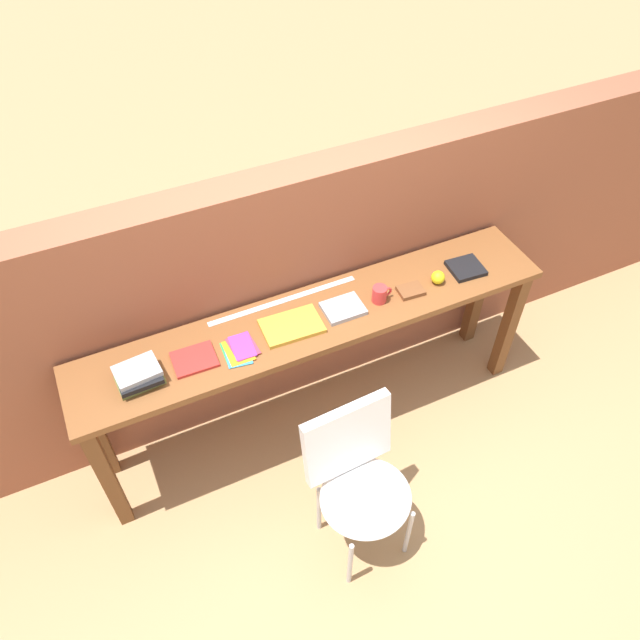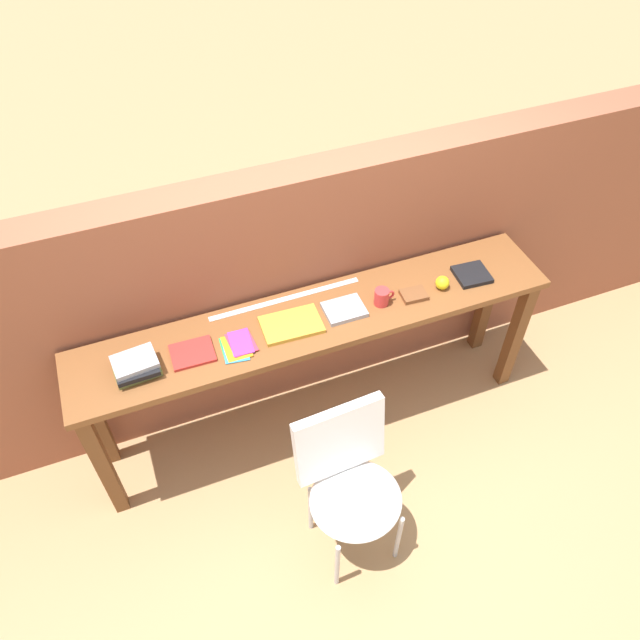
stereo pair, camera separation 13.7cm
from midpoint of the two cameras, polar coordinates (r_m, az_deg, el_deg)
ground_plane at (r=3.67m, az=2.54°, el=-12.38°), size 40.00×40.00×0.00m
brick_wall_back at (r=3.44m, az=-1.22°, el=2.80°), size 6.00×0.20×1.52m
sideboard at (r=3.23m, az=0.89°, el=-1.36°), size 2.50×0.44×0.88m
chair_white_moulded at (r=3.00m, az=4.11°, el=-14.39°), size 0.46×0.47×0.89m
book_stack_leftmost at (r=2.96m, az=-15.20°, el=-4.16°), size 0.21×0.18×0.08m
magazine_cycling at (r=3.01m, az=-10.32°, el=-3.03°), size 0.21×0.17×0.02m
pamphlet_pile_colourful at (r=3.01m, az=-6.25°, el=-2.35°), size 0.17×0.20×0.01m
book_open_centre at (r=3.08m, az=-1.36°, el=-0.46°), size 0.30×0.21×0.02m
book_grey_hardcover at (r=3.15m, az=3.48°, el=0.93°), size 0.20×0.16×0.02m
mug at (r=3.19m, az=6.92°, el=2.09°), size 0.11×0.08×0.09m
leather_journal_brown at (r=3.27m, az=9.76°, el=2.26°), size 0.14×0.11×0.02m
sports_ball_small at (r=3.33m, az=12.29°, el=3.32°), size 0.07×0.07×0.07m
book_repair_rightmost at (r=3.45m, az=14.82°, el=4.01°), size 0.19×0.18×0.03m
ruler_metal_back_edge at (r=3.22m, az=-1.97°, el=1.91°), size 0.81×0.03×0.00m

